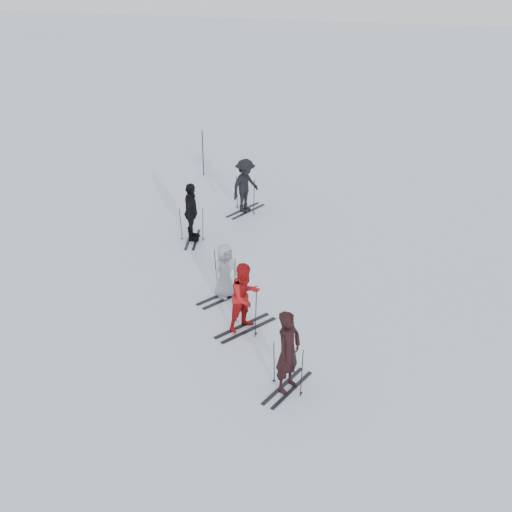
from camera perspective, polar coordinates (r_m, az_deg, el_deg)
The scene contains 12 objects.
ground at distance 17.26m, azimuth -0.86°, elevation -4.42°, with size 120.00×120.00×0.00m, color silver.
skier_near_dark at distance 13.84m, azimuth 2.88°, elevation -8.56°, with size 0.70×0.46×1.92m, color black.
skier_red at distance 15.85m, azimuth -0.96°, elevation -3.73°, with size 0.88×0.68×1.80m, color #B11414.
skier_grey at distance 17.32m, azimuth -2.77°, elevation -1.39°, with size 0.75×0.49×1.54m, color #999EA2.
skier_uphill_left at distance 20.57m, azimuth -5.78°, elevation 3.84°, with size 1.12×0.47×1.91m, color black.
skier_uphill_far at distance 22.68m, azimuth -0.96°, elevation 6.24°, with size 1.23×0.71×1.91m, color black.
skis_near_dark at distance 14.06m, azimuth 2.84°, elevation -9.81°, with size 0.85×1.60×1.17m, color black, non-canonical shape.
skis_red at distance 15.97m, azimuth -0.96°, elevation -4.48°, with size 0.95×1.80×1.31m, color black, non-canonical shape.
skis_grey at distance 17.37m, azimuth -2.76°, elevation -1.70°, with size 0.97×1.83×1.33m, color black, non-canonical shape.
skis_uphill_left at distance 20.72m, azimuth -5.73°, elevation 2.89°, with size 0.84×1.59×1.16m, color black, non-canonical shape.
skis_uphill_far at distance 22.79m, azimuth -0.95°, elevation 5.53°, with size 0.95×1.79×1.31m, color black, non-canonical shape.
piste_marker at distance 26.33m, azimuth -4.74°, elevation 9.10°, with size 0.04×0.04×1.88m, color black.
Camera 1 is at (4.07, -14.15, 9.00)m, focal length 45.00 mm.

